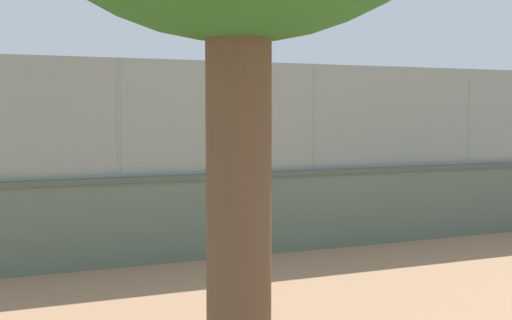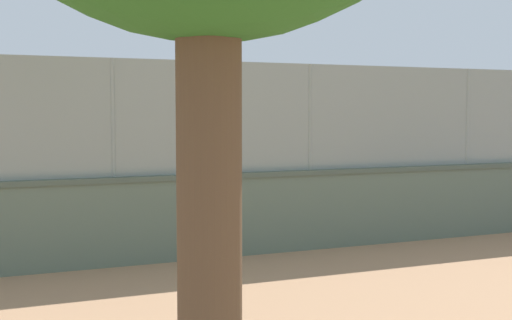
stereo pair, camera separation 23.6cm
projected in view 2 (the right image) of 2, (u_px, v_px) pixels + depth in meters
name	position (u px, v px, depth m)	size (l,w,h in m)	color
ground_plane	(174.00, 182.00, 22.50)	(260.00, 260.00, 0.00)	tan
perimeter_wall	(391.00, 204.00, 12.11)	(23.66, 1.15, 1.35)	slate
fence_panel_on_wall	(392.00, 117.00, 12.00)	(23.24, 0.83, 1.79)	gray
player_near_wall_returning	(44.00, 178.00, 14.15)	(0.76, 1.03, 1.62)	#B2B2B2
player_baseline_waiting	(287.00, 150.00, 25.26)	(0.79, 0.73, 1.59)	navy
sports_ball	(107.00, 169.00, 12.60)	(0.13, 0.13, 0.13)	white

